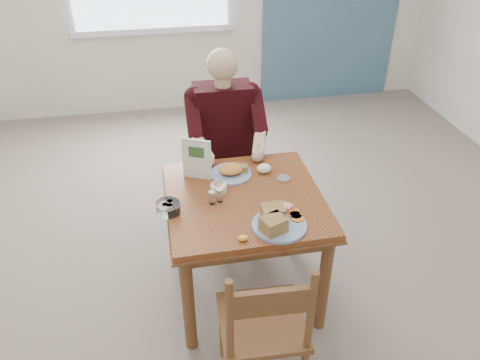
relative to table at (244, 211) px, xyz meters
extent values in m
plane|color=slate|center=(0.00, 0.00, -0.64)|extent=(6.00, 6.00, 0.00)
ellipsoid|color=yellow|center=(-0.08, -0.38, 0.13)|extent=(0.06, 0.05, 0.03)
ellipsoid|color=white|center=(0.17, 0.23, 0.14)|extent=(0.11, 0.10, 0.06)
cylinder|color=silver|center=(0.27, 0.13, 0.12)|extent=(0.09, 0.09, 0.01)
cube|color=white|center=(-0.40, 2.96, 0.28)|extent=(1.72, 0.04, 0.06)
cube|color=brown|center=(0.00, 0.00, 0.09)|extent=(0.90, 0.90, 0.04)
cube|color=brown|center=(0.00, 0.00, 0.06)|extent=(0.92, 0.92, 0.01)
cylinder|color=brown|center=(-0.39, -0.39, -0.28)|extent=(0.07, 0.07, 0.71)
cylinder|color=brown|center=(0.39, -0.39, -0.28)|extent=(0.07, 0.07, 0.71)
cylinder|color=brown|center=(-0.39, 0.39, -0.28)|extent=(0.07, 0.07, 0.71)
cylinder|color=brown|center=(0.39, 0.39, -0.28)|extent=(0.07, 0.07, 0.71)
cube|color=brown|center=(0.00, -0.39, 0.02)|extent=(0.80, 0.03, 0.08)
cube|color=brown|center=(0.00, 0.39, 0.02)|extent=(0.80, 0.03, 0.08)
cube|color=brown|center=(-0.39, 0.00, 0.02)|extent=(0.03, 0.80, 0.08)
cube|color=brown|center=(0.39, 0.00, 0.02)|extent=(0.03, 0.80, 0.08)
cylinder|color=brown|center=(-0.18, 0.57, -0.41)|extent=(0.04, 0.04, 0.45)
cylinder|color=brown|center=(0.18, 0.57, -0.41)|extent=(0.04, 0.04, 0.45)
cylinder|color=brown|center=(-0.18, 0.93, -0.41)|extent=(0.04, 0.04, 0.45)
cylinder|color=brown|center=(0.18, 0.93, -0.41)|extent=(0.04, 0.04, 0.45)
cube|color=brown|center=(0.00, 0.75, -0.17)|extent=(0.42, 0.42, 0.03)
cylinder|color=brown|center=(-0.18, 0.93, 0.06)|extent=(0.04, 0.04, 0.50)
cylinder|color=brown|center=(0.18, 0.93, 0.06)|extent=(0.04, 0.04, 0.50)
cube|color=brown|center=(0.00, 0.93, 0.16)|extent=(0.38, 0.03, 0.14)
cylinder|color=brown|center=(-0.22, -0.49, -0.41)|extent=(0.04, 0.04, 0.45)
cylinder|color=brown|center=(0.14, -0.51, -0.41)|extent=(0.04, 0.04, 0.45)
cube|color=brown|center=(-0.05, -0.68, -0.17)|extent=(0.44, 0.44, 0.03)
cylinder|color=brown|center=(-0.23, -0.85, 0.06)|extent=(0.04, 0.04, 0.50)
cylinder|color=brown|center=(0.13, -0.87, 0.06)|extent=(0.04, 0.04, 0.50)
cube|color=brown|center=(-0.05, -0.86, 0.16)|extent=(0.38, 0.05, 0.14)
cube|color=tan|center=(-0.10, 0.63, -0.10)|extent=(0.13, 0.38, 0.12)
cube|color=tan|center=(0.10, 0.63, -0.10)|extent=(0.13, 0.38, 0.12)
cube|color=tan|center=(-0.10, 0.45, -0.40)|extent=(0.10, 0.10, 0.48)
cube|color=tan|center=(0.10, 0.45, -0.40)|extent=(0.10, 0.10, 0.48)
cube|color=black|center=(0.00, 0.78, 0.20)|extent=(0.40, 0.22, 0.58)
sphere|color=black|center=(-0.19, 0.78, 0.42)|extent=(0.15, 0.15, 0.15)
sphere|color=black|center=(0.19, 0.78, 0.42)|extent=(0.15, 0.15, 0.15)
cylinder|color=tan|center=(0.00, 0.76, 0.51)|extent=(0.11, 0.11, 0.08)
sphere|color=tan|center=(0.00, 0.76, 0.64)|extent=(0.21, 0.21, 0.21)
cube|color=black|center=(-0.22, 0.67, 0.32)|extent=(0.09, 0.29, 0.27)
cube|color=black|center=(0.22, 0.67, 0.32)|extent=(0.09, 0.29, 0.27)
sphere|color=black|center=(-0.22, 0.55, 0.22)|extent=(0.09, 0.09, 0.09)
sphere|color=black|center=(0.22, 0.55, 0.22)|extent=(0.09, 0.09, 0.09)
cube|color=tan|center=(-0.19, 0.46, 0.19)|extent=(0.14, 0.23, 0.14)
cube|color=tan|center=(0.19, 0.46, 0.19)|extent=(0.14, 0.23, 0.14)
sphere|color=tan|center=(-0.16, 0.37, 0.15)|extent=(0.08, 0.08, 0.08)
sphere|color=tan|center=(0.16, 0.37, 0.15)|extent=(0.08, 0.08, 0.08)
cylinder|color=silver|center=(0.16, 0.37, 0.20)|extent=(0.01, 0.05, 0.12)
cylinder|color=white|center=(0.13, -0.31, 0.12)|extent=(0.36, 0.36, 0.02)
cube|color=tan|center=(0.08, -0.36, 0.17)|extent=(0.15, 0.14, 0.08)
cube|color=tan|center=(0.10, -0.26, 0.17)|extent=(0.12, 0.10, 0.08)
cylinder|color=orange|center=(0.23, -0.28, 0.13)|extent=(0.07, 0.07, 0.01)
cylinder|color=orange|center=(0.23, -0.26, 0.13)|extent=(0.09, 0.09, 0.01)
cylinder|color=orange|center=(0.23, -0.23, 0.13)|extent=(0.10, 0.10, 0.01)
cube|color=#FE787C|center=(0.20, -0.19, 0.14)|extent=(0.08, 0.08, 0.03)
cylinder|color=white|center=(-0.04, 0.24, 0.12)|extent=(0.28, 0.28, 0.01)
ellipsoid|color=yellow|center=(-0.04, 0.24, 0.15)|extent=(0.16, 0.14, 0.06)
cube|color=tan|center=(0.02, 0.26, 0.15)|extent=(0.10, 0.06, 0.04)
cylinder|color=white|center=(-0.14, 0.07, 0.14)|extent=(0.12, 0.12, 0.05)
cube|color=pink|center=(-0.15, 0.07, 0.17)|extent=(0.04, 0.03, 0.02)
cube|color=#6699D8|center=(-0.13, 0.09, 0.17)|extent=(0.04, 0.01, 0.02)
cube|color=#EAD159|center=(-0.14, 0.06, 0.17)|extent=(0.03, 0.03, 0.02)
cube|color=white|center=(-0.16, 0.08, 0.17)|extent=(0.04, 0.02, 0.02)
cylinder|color=white|center=(-0.20, -0.04, 0.15)|extent=(0.04, 0.04, 0.07)
cylinder|color=silver|center=(-0.20, -0.04, 0.19)|extent=(0.05, 0.05, 0.01)
cylinder|color=white|center=(-0.15, -0.02, 0.15)|extent=(0.04, 0.04, 0.07)
cylinder|color=silver|center=(-0.15, -0.02, 0.19)|extent=(0.05, 0.05, 0.01)
cylinder|color=white|center=(-0.45, -0.07, 0.14)|extent=(0.18, 0.18, 0.06)
cylinder|color=white|center=(-0.46, -0.08, 0.16)|extent=(0.04, 0.04, 0.02)
cylinder|color=white|center=(-0.43, -0.05, 0.16)|extent=(0.04, 0.04, 0.02)
cylinder|color=white|center=(-0.44, -0.09, 0.16)|extent=(0.04, 0.04, 0.02)
cube|color=white|center=(-0.25, 0.25, 0.24)|extent=(0.17, 0.09, 0.27)
cube|color=#2D5926|center=(-0.25, 0.24, 0.30)|extent=(0.09, 0.04, 0.07)
camera|label=1|loc=(-0.44, -2.18, 1.68)|focal=35.00mm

